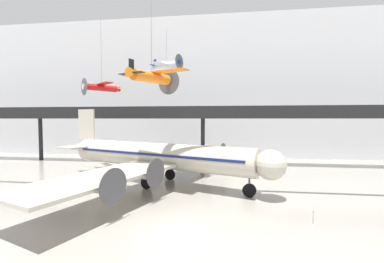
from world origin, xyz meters
TOP-DOWN VIEW (x-y plane):
  - ground_plane at (0.00, 0.00)m, footprint 260.00×260.00m
  - hangar_back_wall at (0.00, 35.24)m, footprint 140.00×3.00m
  - mezzanine_walkway at (0.00, 25.30)m, footprint 110.00×3.20m
  - airliner_silver_main at (-4.15, 11.95)m, footprint 28.12×32.90m
  - suspended_plane_white_twin at (-6.27, 26.49)m, footprint 5.91×6.83m
  - suspended_plane_red_highwing at (-14.69, 19.66)m, footprint 5.99×5.87m
  - suspended_plane_orange_highwing at (-3.30, 7.40)m, footprint 7.41×6.45m
  - stanchion_barrier at (10.15, 1.94)m, footprint 0.36×0.36m

SIDE VIEW (x-z plane):
  - ground_plane at x=0.00m, z-range 0.00..0.00m
  - stanchion_barrier at x=10.15m, z-range -0.21..0.87m
  - airliner_silver_main at x=-4.15m, z-range -1.20..7.71m
  - mezzanine_walkway at x=0.00m, z-range 3.18..12.84m
  - suspended_plane_orange_highwing at x=-3.30m, z-range 5.46..17.94m
  - suspended_plane_red_highwing at x=-14.69m, z-range 6.49..18.20m
  - hangar_back_wall at x=0.00m, z-range 0.00..27.95m
  - suspended_plane_white_twin at x=-6.27m, z-range 13.44..20.45m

